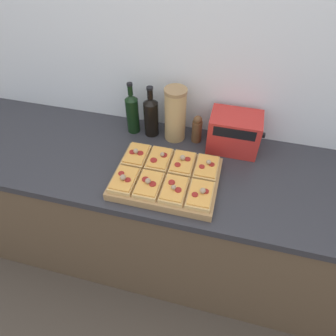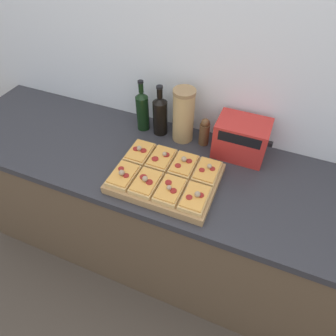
# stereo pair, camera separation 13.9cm
# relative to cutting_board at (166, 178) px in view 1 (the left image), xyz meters

# --- Properties ---
(ground_plane) EXTENTS (12.00, 12.00, 0.00)m
(ground_plane) POSITION_rel_cutting_board_xyz_m (0.04, -0.21, -0.91)
(ground_plane) COLOR #4C4238
(wall_back) EXTENTS (6.00, 0.06, 2.50)m
(wall_back) POSITION_rel_cutting_board_xyz_m (0.04, 0.47, 0.34)
(wall_back) COLOR silver
(wall_back) RESTS_ON ground_plane
(kitchen_counter) EXTENTS (2.63, 0.67, 0.89)m
(kitchen_counter) POSITION_rel_cutting_board_xyz_m (0.04, 0.11, -0.46)
(kitchen_counter) COLOR brown
(kitchen_counter) RESTS_ON ground_plane
(cutting_board) EXTENTS (0.48, 0.36, 0.04)m
(cutting_board) POSITION_rel_cutting_board_xyz_m (0.00, 0.00, 0.00)
(cutting_board) COLOR #A37A4C
(cutting_board) RESTS_ON kitchen_counter
(pizza_slice_back_left) EXTENTS (0.11, 0.16, 0.05)m
(pizza_slice_back_left) POSITION_rel_cutting_board_xyz_m (-0.17, 0.09, 0.03)
(pizza_slice_back_left) COLOR tan
(pizza_slice_back_left) RESTS_ON cutting_board
(pizza_slice_back_midleft) EXTENTS (0.11, 0.16, 0.05)m
(pizza_slice_back_midleft) POSITION_rel_cutting_board_xyz_m (-0.06, 0.09, 0.03)
(pizza_slice_back_midleft) COLOR tan
(pizza_slice_back_midleft) RESTS_ON cutting_board
(pizza_slice_back_midright) EXTENTS (0.11, 0.16, 0.05)m
(pizza_slice_back_midright) POSITION_rel_cutting_board_xyz_m (0.06, 0.09, 0.03)
(pizza_slice_back_midright) COLOR tan
(pizza_slice_back_midright) RESTS_ON cutting_board
(pizza_slice_back_right) EXTENTS (0.11, 0.16, 0.05)m
(pizza_slice_back_right) POSITION_rel_cutting_board_xyz_m (0.17, 0.09, 0.03)
(pizza_slice_back_right) COLOR tan
(pizza_slice_back_right) RESTS_ON cutting_board
(pizza_slice_front_left) EXTENTS (0.11, 0.16, 0.05)m
(pizza_slice_front_left) POSITION_rel_cutting_board_xyz_m (-0.17, -0.09, 0.03)
(pizza_slice_front_left) COLOR tan
(pizza_slice_front_left) RESTS_ON cutting_board
(pizza_slice_front_midleft) EXTENTS (0.11, 0.16, 0.05)m
(pizza_slice_front_midleft) POSITION_rel_cutting_board_xyz_m (-0.06, -0.09, 0.03)
(pizza_slice_front_midleft) COLOR tan
(pizza_slice_front_midleft) RESTS_ON cutting_board
(pizza_slice_front_midright) EXTENTS (0.11, 0.16, 0.05)m
(pizza_slice_front_midright) POSITION_rel_cutting_board_xyz_m (0.06, -0.09, 0.03)
(pizza_slice_front_midright) COLOR tan
(pizza_slice_front_midright) RESTS_ON cutting_board
(pizza_slice_front_right) EXTENTS (0.11, 0.16, 0.05)m
(pizza_slice_front_right) POSITION_rel_cutting_board_xyz_m (0.17, -0.09, 0.03)
(pizza_slice_front_right) COLOR tan
(pizza_slice_front_right) RESTS_ON cutting_board
(olive_oil_bottle) EXTENTS (0.07, 0.07, 0.29)m
(olive_oil_bottle) POSITION_rel_cutting_board_xyz_m (-0.27, 0.33, 0.10)
(olive_oil_bottle) COLOR black
(olive_oil_bottle) RESTS_ON kitchen_counter
(wine_bottle) EXTENTS (0.08, 0.08, 0.29)m
(wine_bottle) POSITION_rel_cutting_board_xyz_m (-0.17, 0.33, 0.10)
(wine_bottle) COLOR black
(wine_bottle) RESTS_ON kitchen_counter
(grain_jar_tall) EXTENTS (0.11, 0.11, 0.29)m
(grain_jar_tall) POSITION_rel_cutting_board_xyz_m (-0.04, 0.33, 0.13)
(grain_jar_tall) COLOR tan
(grain_jar_tall) RESTS_ON kitchen_counter
(pepper_mill) EXTENTS (0.05, 0.05, 0.16)m
(pepper_mill) POSITION_rel_cutting_board_xyz_m (0.08, 0.33, 0.06)
(pepper_mill) COLOR brown
(pepper_mill) RESTS_ON kitchen_counter
(toaster_oven) EXTENTS (0.28, 0.18, 0.20)m
(toaster_oven) POSITION_rel_cutting_board_xyz_m (0.27, 0.32, 0.08)
(toaster_oven) COLOR red
(toaster_oven) RESTS_ON kitchen_counter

